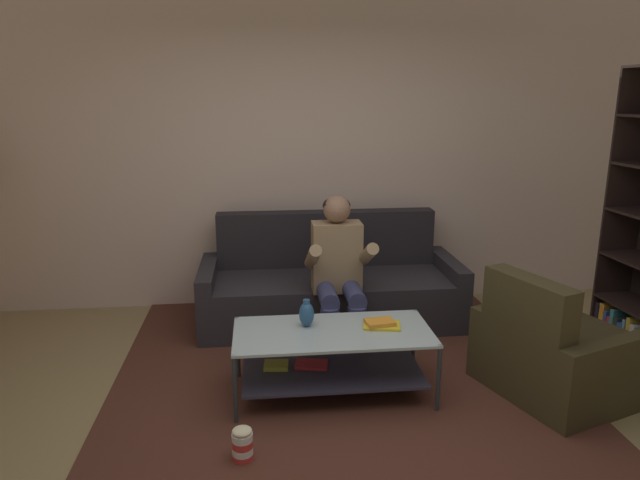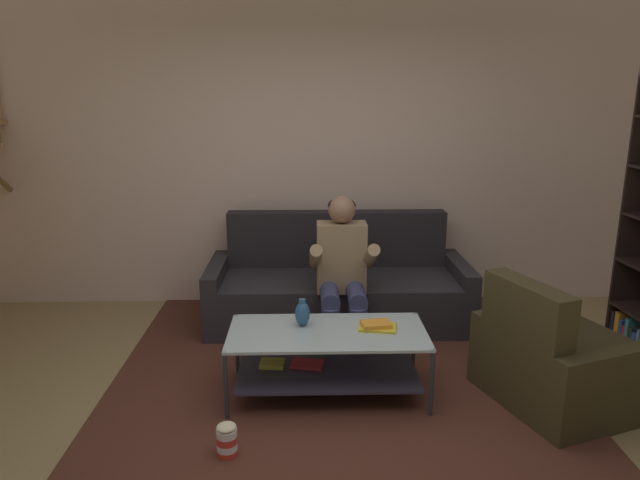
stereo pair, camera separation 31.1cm
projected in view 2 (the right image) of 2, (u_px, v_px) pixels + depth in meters
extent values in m
plane|color=#967E51|center=(333.00, 451.00, 3.17)|extent=(16.80, 16.80, 0.00)
cube|color=beige|center=(321.00, 147.00, 5.19)|extent=(8.40, 0.12, 2.90)
cube|color=#29262A|center=(338.00, 300.00, 4.89)|extent=(1.93, 0.86, 0.42)
cube|color=black|center=(336.00, 238.00, 5.11)|extent=(1.93, 0.18, 0.49)
cube|color=#29262A|center=(217.00, 294.00, 4.85)|extent=(0.13, 0.86, 0.54)
cube|color=#29262A|center=(458.00, 292.00, 4.90)|extent=(0.13, 0.86, 0.54)
cylinder|color=#373A62|center=(330.00, 335.00, 4.17)|extent=(0.14, 0.14, 0.42)
cylinder|color=#373A62|center=(358.00, 335.00, 4.18)|extent=(0.14, 0.14, 0.42)
cylinder|color=#373A62|center=(330.00, 294.00, 4.28)|extent=(0.14, 0.42, 0.14)
cylinder|color=#373A62|center=(356.00, 294.00, 4.29)|extent=(0.14, 0.42, 0.14)
cube|color=#927655|center=(341.00, 257.00, 4.43)|extent=(0.38, 0.22, 0.54)
cylinder|color=#927655|center=(316.00, 257.00, 4.24)|extent=(0.09, 0.49, 0.31)
cylinder|color=#927655|center=(370.00, 257.00, 4.25)|extent=(0.09, 0.49, 0.31)
sphere|color=#8D654E|center=(342.00, 210.00, 4.34)|extent=(0.21, 0.21, 0.21)
ellipsoid|color=black|center=(342.00, 206.00, 4.35)|extent=(0.21, 0.21, 0.13)
cube|color=#ABBEC0|center=(327.00, 332.00, 3.65)|extent=(1.27, 0.60, 0.02)
cube|color=#333143|center=(327.00, 372.00, 3.73)|extent=(1.17, 0.55, 0.02)
cylinder|color=#2B3135|center=(226.00, 386.00, 3.42)|extent=(0.03, 0.03, 0.45)
cylinder|color=#2B3135|center=(432.00, 383.00, 3.45)|extent=(0.03, 0.03, 0.45)
cylinder|color=#2B3135|center=(237.00, 345.00, 3.97)|extent=(0.03, 0.03, 0.45)
cylinder|color=#2B3135|center=(414.00, 343.00, 4.00)|extent=(0.03, 0.03, 0.45)
cube|color=gold|center=(272.00, 364.00, 3.79)|extent=(0.17, 0.14, 0.03)
cube|color=red|center=(307.00, 364.00, 3.80)|extent=(0.24, 0.18, 0.02)
cube|color=#4E281D|center=(334.00, 359.00, 4.26)|extent=(3.08, 3.21, 0.01)
cube|color=#614C56|center=(334.00, 358.00, 4.25)|extent=(1.70, 1.77, 0.00)
ellipsoid|color=#2A5583|center=(302.00, 314.00, 3.72)|extent=(0.10, 0.10, 0.16)
cylinder|color=#2A5583|center=(302.00, 302.00, 3.70)|extent=(0.04, 0.04, 0.04)
cube|color=gold|center=(378.00, 327.00, 3.69)|extent=(0.27, 0.21, 0.02)
cube|color=orange|center=(376.00, 324.00, 3.68)|extent=(0.20, 0.15, 0.03)
cube|color=#232030|center=(629.00, 327.00, 4.46)|extent=(0.31, 0.05, 0.26)
cube|color=orange|center=(631.00, 329.00, 4.40)|extent=(0.26, 0.07, 0.28)
cube|color=#2951AD|center=(638.00, 334.00, 4.36)|extent=(0.31, 0.04, 0.24)
cube|color=red|center=(637.00, 338.00, 4.32)|extent=(0.25, 0.04, 0.21)
cube|color=teal|center=(640.00, 336.00, 4.28)|extent=(0.24, 0.05, 0.28)
cube|color=#39301B|center=(563.00, 371.00, 3.64)|extent=(0.99, 0.88, 0.41)
cube|color=#39301B|center=(527.00, 317.00, 3.42)|extent=(0.37, 0.66, 0.42)
cube|color=#39301B|center=(612.00, 391.00, 3.29)|extent=(0.81, 0.38, 0.51)
cube|color=#39301B|center=(523.00, 340.00, 3.97)|extent=(0.81, 0.38, 0.51)
cylinder|color=red|center=(228.00, 452.00, 3.12)|extent=(0.11, 0.11, 0.04)
cylinder|color=white|center=(227.00, 446.00, 3.11)|extent=(0.11, 0.11, 0.04)
cylinder|color=red|center=(227.00, 439.00, 3.10)|extent=(0.11, 0.11, 0.04)
cylinder|color=white|center=(227.00, 433.00, 3.09)|extent=(0.11, 0.11, 0.04)
ellipsoid|color=beige|center=(226.00, 427.00, 3.08)|extent=(0.11, 0.11, 0.04)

